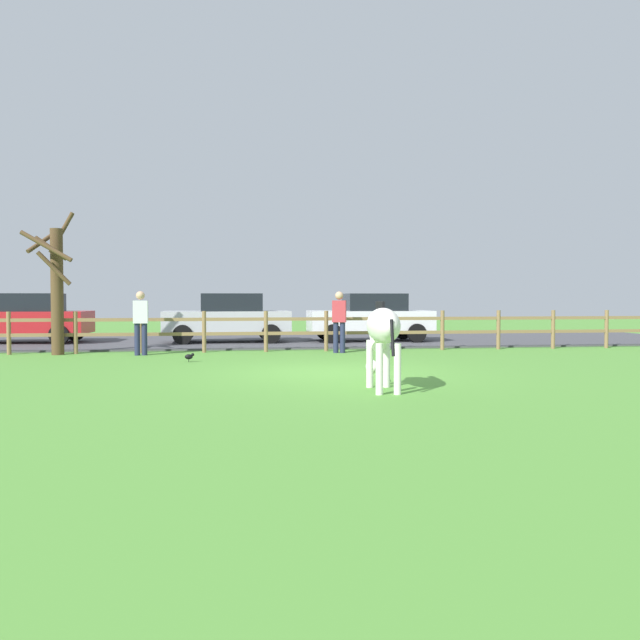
# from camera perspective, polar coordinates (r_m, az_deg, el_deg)

# --- Properties ---
(ground_plane) EXTENTS (60.00, 60.00, 0.00)m
(ground_plane) POSITION_cam_1_polar(r_m,az_deg,el_deg) (12.61, 1.02, -4.70)
(ground_plane) COLOR #549338
(parking_asphalt) EXTENTS (28.00, 7.40, 0.05)m
(parking_asphalt) POSITION_cam_1_polar(r_m,az_deg,el_deg) (21.81, -2.63, -1.81)
(parking_asphalt) COLOR #47474C
(parking_asphalt) RESTS_ON ground_plane
(paddock_fence) EXTENTS (21.67, 0.11, 1.11)m
(paddock_fence) POSITION_cam_1_polar(r_m,az_deg,el_deg) (17.48, -2.13, -0.75)
(paddock_fence) COLOR olive
(paddock_fence) RESTS_ON ground_plane
(bare_tree) EXTENTS (1.31, 1.49, 3.72)m
(bare_tree) POSITION_cam_1_polar(r_m,az_deg,el_deg) (17.77, -22.49, 3.00)
(bare_tree) COLOR #513A23
(bare_tree) RESTS_ON ground_plane
(zebra) EXTENTS (0.51, 1.94, 1.41)m
(zebra) POSITION_cam_1_polar(r_m,az_deg,el_deg) (10.17, 5.56, -1.08)
(zebra) COLOR white
(zebra) RESTS_ON ground_plane
(crow_on_grass) EXTENTS (0.21, 0.10, 0.20)m
(crow_on_grass) POSITION_cam_1_polar(r_m,az_deg,el_deg) (14.92, -11.59, -3.21)
(crow_on_grass) COLOR black
(crow_on_grass) RESTS_ON ground_plane
(parked_car_silver) EXTENTS (4.04, 1.96, 1.56)m
(parked_car_silver) POSITION_cam_1_polar(r_m,az_deg,el_deg) (20.68, -8.21, 0.23)
(parked_car_silver) COLOR #B7BABF
(parked_car_silver) RESTS_ON parking_asphalt
(parked_car_white) EXTENTS (4.01, 1.89, 1.56)m
(parked_car_white) POSITION_cam_1_polar(r_m,az_deg,el_deg) (21.02, 4.55, 0.27)
(parked_car_white) COLOR white
(parked_car_white) RESTS_ON parking_asphalt
(parked_car_red) EXTENTS (4.06, 2.00, 1.56)m
(parked_car_red) POSITION_cam_1_polar(r_m,az_deg,el_deg) (22.19, -24.88, 0.19)
(parked_car_red) COLOR red
(parked_car_red) RESTS_ON parking_asphalt
(visitor_left_of_tree) EXTENTS (0.37, 0.24, 1.64)m
(visitor_left_of_tree) POSITION_cam_1_polar(r_m,az_deg,el_deg) (16.92, -15.71, 0.01)
(visitor_left_of_tree) COLOR #232847
(visitor_left_of_tree) RESTS_ON ground_plane
(visitor_right_of_tree) EXTENTS (0.41, 0.31, 1.64)m
(visitor_right_of_tree) POSITION_cam_1_polar(r_m,az_deg,el_deg) (17.03, 1.73, 0.09)
(visitor_right_of_tree) COLOR #232847
(visitor_right_of_tree) RESTS_ON ground_plane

